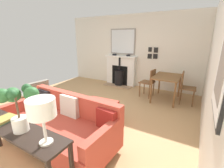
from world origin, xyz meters
The scene contains 18 objects.
ground_plane centered at (0.00, 0.00, 0.00)m, with size 5.73×5.23×0.01m, color tan.
wall_back centered at (0.00, 2.61, 1.30)m, with size 5.73×0.12×2.60m, color silver.
wall_left centered at (-2.86, 0.00, 1.30)m, with size 0.12×5.23×2.60m, color silver.
fireplace centered at (-2.65, -0.28, 0.51)m, with size 0.57×1.24×1.14m.
mirror_over_mantel centered at (-2.78, -0.28, 1.65)m, with size 0.04×1.00×0.91m.
mantel_bowl_near centered at (-2.68, -0.57, 1.17)m, with size 0.16×0.16×0.05m.
mantel_bowl_far centered at (-2.68, 0.01, 1.17)m, with size 0.14×0.14×0.05m.
sofa centered at (1.01, 0.43, 0.35)m, with size 1.01×2.07×0.82m.
ottoman centered at (0.04, 0.54, 0.25)m, with size 0.69×0.78×0.41m.
armchair_accent centered at (0.40, -1.20, 0.43)m, with size 0.73×0.66×0.77m.
console_table centered at (1.77, 0.43, 0.65)m, with size 0.35×1.75×0.74m.
table_lamp_far_end centered at (1.77, 1.08, 1.13)m, with size 0.28×0.28×0.49m.
potted_plant centered at (1.76, 0.64, 1.11)m, with size 0.43×0.44×0.56m.
book_stack centered at (1.77, 0.24, 0.77)m, with size 0.31×0.22×0.05m.
dining_table centered at (-1.92, 1.59, 0.63)m, with size 1.05×0.72×0.73m.
dining_chair_near_fireplace centered at (-1.91, 1.09, 0.53)m, with size 0.45×0.45×0.88m.
dining_chair_by_back_wall centered at (-1.92, 2.09, 0.54)m, with size 0.41×0.41×0.91m.
photo_gallery_row centered at (-2.79, 0.89, 1.27)m, with size 0.02×0.34×0.39m.
Camera 1 is at (2.61, 2.36, 1.80)m, focal length 24.75 mm.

